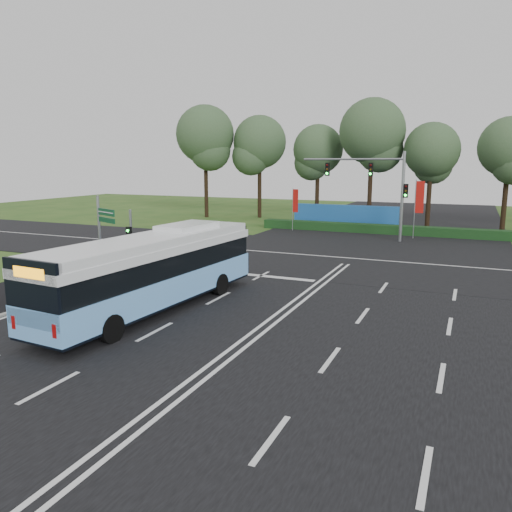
{
  "coord_description": "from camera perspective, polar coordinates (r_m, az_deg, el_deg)",
  "views": [
    {
      "loc": [
        7.07,
        -19.52,
        6.17
      ],
      "look_at": [
        -2.29,
        2.0,
        1.74
      ],
      "focal_mm": 35.0,
      "sensor_mm": 36.0,
      "label": 1
    }
  ],
  "objects": [
    {
      "name": "city_bus",
      "position": [
        21.2,
        -11.63,
        -1.64
      ],
      "size": [
        3.33,
        12.07,
        3.42
      ],
      "rotation": [
        0.0,
        0.0,
        -0.07
      ],
      "color": "#6EB3FF",
      "rests_on": "ground"
    },
    {
      "name": "blue_hoarding",
      "position": [
        48.09,
        10.1,
        4.46
      ],
      "size": [
        10.0,
        0.3,
        2.2
      ],
      "primitive_type": "cube",
      "color": "#205FAE",
      "rests_on": "ground"
    },
    {
      "name": "banner_flag_mid",
      "position": [
        42.4,
        18.06,
        6.02
      ],
      "size": [
        0.71,
        0.08,
        4.79
      ],
      "rotation": [
        0.0,
        0.0,
        0.04
      ],
      "color": "gray",
      "rests_on": "ground"
    },
    {
      "name": "road_cross",
      "position": [
        32.88,
        10.68,
        -0.28
      ],
      "size": [
        120.0,
        14.0,
        0.05
      ],
      "primitive_type": "cube",
      "color": "black",
      "rests_on": "ground"
    },
    {
      "name": "banner_flag_left",
      "position": [
        45.35,
        4.46,
        6.06
      ],
      "size": [
        0.57,
        0.15,
        3.86
      ],
      "rotation": [
        0.0,
        0.0,
        -0.19
      ],
      "color": "gray",
      "rests_on": "ground"
    },
    {
      "name": "ground",
      "position": [
        21.66,
        3.47,
        -5.89
      ],
      "size": [
        120.0,
        120.0,
        0.0
      ],
      "primitive_type": "plane",
      "color": "#2B531B",
      "rests_on": "ground"
    },
    {
      "name": "hedge",
      "position": [
        44.95,
        14.29,
        2.97
      ],
      "size": [
        22.0,
        1.2,
        0.8
      ],
      "primitive_type": "cube",
      "color": "#133515",
      "rests_on": "ground"
    },
    {
      "name": "traffic_light_gantry",
      "position": [
        40.63,
        13.92,
        8.25
      ],
      "size": [
        8.41,
        0.28,
        7.0
      ],
      "color": "gray",
      "rests_on": "ground"
    },
    {
      "name": "bike_path",
      "position": [
        26.34,
        -25.6,
        -3.87
      ],
      "size": [
        5.0,
        18.0,
        0.06
      ],
      "primitive_type": "cube",
      "color": "black",
      "rests_on": "ground"
    },
    {
      "name": "eucalyptus_row",
      "position": [
        51.01,
        16.18,
        12.44
      ],
      "size": [
        53.7,
        8.23,
        12.42
      ],
      "color": "black",
      "rests_on": "ground"
    },
    {
      "name": "street_sign",
      "position": [
        26.57,
        -17.14,
        2.92
      ],
      "size": [
        1.63,
        0.77,
        4.5
      ],
      "rotation": [
        0.0,
        0.0,
        -0.41
      ],
      "color": "gray",
      "rests_on": "ground"
    },
    {
      "name": "road_main",
      "position": [
        21.65,
        3.47,
        -5.84
      ],
      "size": [
        20.0,
        120.0,
        0.04
      ],
      "primitive_type": "cube",
      "color": "black",
      "rests_on": "ground"
    },
    {
      "name": "pedestrian_signal",
      "position": [
        28.5,
        -14.11,
        1.88
      ],
      "size": [
        0.3,
        0.42,
        3.6
      ],
      "rotation": [
        0.0,
        0.0,
        -0.08
      ],
      "color": "gray",
      "rests_on": "ground"
    },
    {
      "name": "kerb_strip",
      "position": [
        24.6,
        -21.92,
        -4.49
      ],
      "size": [
        0.25,
        18.0,
        0.12
      ],
      "primitive_type": "cube",
      "color": "gray",
      "rests_on": "ground"
    }
  ]
}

